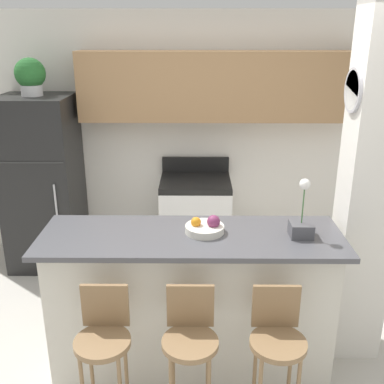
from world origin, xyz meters
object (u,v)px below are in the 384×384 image
(bar_stool_mid, at_px, (190,342))
(fruit_bowl, at_px, (205,227))
(stove_range, at_px, (195,220))
(orchid_vase, at_px, (301,223))
(refrigerator, at_px, (43,183))
(bar_stool_right, at_px, (277,343))
(bar_stool_left, at_px, (104,342))
(potted_plant_on_fridge, at_px, (30,76))

(bar_stool_mid, bearing_deg, fruit_bowl, 80.49)
(stove_range, relative_size, orchid_vase, 2.70)
(refrigerator, distance_m, fruit_bowl, 2.27)
(stove_range, bearing_deg, orchid_vase, -67.27)
(bar_stool_mid, distance_m, bar_stool_right, 0.51)
(stove_range, xyz_separation_m, bar_stool_mid, (-0.03, -2.18, 0.16))
(bar_stool_right, bearing_deg, bar_stool_left, 180.00)
(stove_range, relative_size, potted_plant_on_fridge, 3.04)
(bar_stool_left, bearing_deg, bar_stool_right, 0.00)
(bar_stool_mid, height_order, fruit_bowl, fruit_bowl)
(potted_plant_on_fridge, bearing_deg, bar_stool_right, -46.39)
(stove_range, distance_m, potted_plant_on_fridge, 2.15)
(bar_stool_left, bearing_deg, bar_stool_mid, 0.00)
(refrigerator, height_order, potted_plant_on_fridge, potted_plant_on_fridge)
(bar_stool_left, xyz_separation_m, bar_stool_mid, (0.51, 0.00, 0.00))
(potted_plant_on_fridge, bearing_deg, fruit_bowl, -44.02)
(refrigerator, bearing_deg, fruit_bowl, -44.01)
(potted_plant_on_fridge, height_order, fruit_bowl, potted_plant_on_fridge)
(stove_range, distance_m, bar_stool_right, 2.24)
(potted_plant_on_fridge, bearing_deg, bar_stool_mid, -54.45)
(bar_stool_left, height_order, bar_stool_right, same)
(stove_range, bearing_deg, bar_stool_mid, -90.71)
(bar_stool_right, relative_size, potted_plant_on_fridge, 2.68)
(potted_plant_on_fridge, bearing_deg, refrigerator, -62.54)
(refrigerator, bearing_deg, bar_stool_left, -64.52)
(refrigerator, height_order, bar_stool_right, refrigerator)
(stove_range, relative_size, bar_stool_right, 1.14)
(bar_stool_mid, relative_size, bar_stool_right, 1.00)
(potted_plant_on_fridge, xyz_separation_m, orchid_vase, (2.25, -1.62, -0.79))
(bar_stool_mid, bearing_deg, potted_plant_on_fridge, 125.55)
(bar_stool_mid, distance_m, fruit_bowl, 0.75)
(potted_plant_on_fridge, relative_size, fruit_bowl, 1.34)
(stove_range, bearing_deg, fruit_bowl, -87.57)
(bar_stool_right, bearing_deg, stove_range, 102.47)
(stove_range, height_order, bar_stool_left, stove_range)
(stove_range, xyz_separation_m, orchid_vase, (0.70, -1.66, 0.70))
(bar_stool_left, bearing_deg, refrigerator, 115.48)
(bar_stool_left, distance_m, bar_stool_mid, 0.51)
(refrigerator, relative_size, bar_stool_mid, 1.87)
(bar_stool_left, relative_size, bar_stool_right, 1.00)
(refrigerator, bearing_deg, bar_stool_mid, -54.45)
(bar_stool_right, relative_size, fruit_bowl, 3.60)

